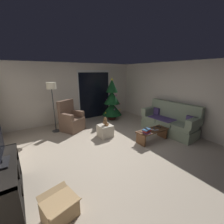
# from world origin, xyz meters

# --- Properties ---
(ground_plane) EXTENTS (7.00, 7.00, 0.00)m
(ground_plane) POSITION_xyz_m (0.00, 0.00, 0.00)
(ground_plane) COLOR #B2A38E
(wall_back) EXTENTS (5.72, 0.12, 2.50)m
(wall_back) POSITION_xyz_m (0.00, 3.06, 1.25)
(wall_back) COLOR beige
(wall_back) RESTS_ON ground
(wall_right) EXTENTS (0.12, 6.00, 2.50)m
(wall_right) POSITION_xyz_m (2.86, 0.00, 1.25)
(wall_right) COLOR beige
(wall_right) RESTS_ON ground
(patio_door_frame) EXTENTS (1.60, 0.02, 2.20)m
(patio_door_frame) POSITION_xyz_m (0.90, 2.99, 1.10)
(patio_door_frame) COLOR silver
(patio_door_frame) RESTS_ON ground
(patio_door_glass) EXTENTS (1.50, 0.02, 2.10)m
(patio_door_glass) POSITION_xyz_m (0.90, 2.97, 1.05)
(patio_door_glass) COLOR black
(patio_door_glass) RESTS_ON ground
(couch) EXTENTS (0.87, 1.97, 1.08)m
(couch) POSITION_xyz_m (2.32, -0.16, 0.40)
(couch) COLOR gray
(couch) RESTS_ON ground
(coffee_table) EXTENTS (1.10, 0.40, 0.37)m
(coffee_table) POSITION_xyz_m (1.27, -0.31, 0.25)
(coffee_table) COLOR brown
(coffee_table) RESTS_ON ground
(remote_black) EXTENTS (0.10, 0.16, 0.02)m
(remote_black) POSITION_xyz_m (1.61, -0.27, 0.38)
(remote_black) COLOR black
(remote_black) RESTS_ON coffee_table
(remote_graphite) EXTENTS (0.15, 0.13, 0.02)m
(remote_graphite) POSITION_xyz_m (1.37, -0.28, 0.38)
(remote_graphite) COLOR #333338
(remote_graphite) RESTS_ON coffee_table
(remote_white) EXTENTS (0.12, 0.16, 0.02)m
(remote_white) POSITION_xyz_m (1.23, -0.30, 0.38)
(remote_white) COLOR silver
(remote_white) RESTS_ON coffee_table
(remote_silver) EXTENTS (0.16, 0.07, 0.02)m
(remote_silver) POSITION_xyz_m (1.32, -0.41, 0.38)
(remote_silver) COLOR #ADADB2
(remote_silver) RESTS_ON coffee_table
(book_stack) EXTENTS (0.27, 0.24, 0.12)m
(book_stack) POSITION_xyz_m (0.93, -0.37, 0.43)
(book_stack) COLOR #6B3D7A
(book_stack) RESTS_ON coffee_table
(cell_phone) EXTENTS (0.10, 0.15, 0.01)m
(cell_phone) POSITION_xyz_m (0.93, -0.36, 0.50)
(cell_phone) COLOR black
(cell_phone) RESTS_ON book_stack
(christmas_tree) EXTENTS (0.90, 0.90, 1.90)m
(christmas_tree) POSITION_xyz_m (1.39, 2.23, 0.84)
(christmas_tree) COLOR #4C1E19
(christmas_tree) RESTS_ON ground
(armchair) EXTENTS (0.93, 0.93, 1.13)m
(armchair) POSITION_xyz_m (-0.61, 1.96, 0.40)
(armchair) COLOR brown
(armchair) RESTS_ON ground
(floor_lamp) EXTENTS (0.32, 0.32, 1.78)m
(floor_lamp) POSITION_xyz_m (-1.13, 2.16, 1.51)
(floor_lamp) COLOR #2D2D30
(floor_lamp) RESTS_ON ground
(media_shelf) EXTENTS (0.40, 1.40, 0.75)m
(media_shelf) POSITION_xyz_m (-2.53, -0.63, 0.35)
(media_shelf) COLOR black
(media_shelf) RESTS_ON ground
(ottoman) EXTENTS (0.44, 0.44, 0.40)m
(ottoman) POSITION_xyz_m (0.18, 0.79, 0.20)
(ottoman) COLOR beige
(ottoman) RESTS_ON ground
(teddy_bear_chestnut) EXTENTS (0.21, 0.21, 0.29)m
(teddy_bear_chestnut) POSITION_xyz_m (0.19, 0.78, 0.52)
(teddy_bear_chestnut) COLOR brown
(teddy_bear_chestnut) RESTS_ON ottoman
(cardboard_box_open_near_shelf) EXTENTS (0.56, 0.60, 0.39)m
(cardboard_box_open_near_shelf) POSITION_xyz_m (-1.85, -1.34, 0.17)
(cardboard_box_open_near_shelf) COLOR tan
(cardboard_box_open_near_shelf) RESTS_ON ground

